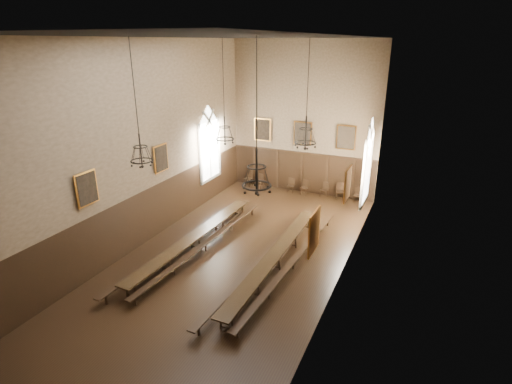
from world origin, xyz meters
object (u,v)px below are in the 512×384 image
Objects in this scene: table_right at (275,261)px; chair_4 at (304,190)px; bench_right_inner at (264,259)px; chandelier_back_left at (225,133)px; chair_3 at (291,188)px; bench_left_inner at (206,245)px; chair_0 at (248,181)px; bench_right_outer at (293,263)px; chandelier_front_right at (257,177)px; chair_5 at (324,193)px; bench_left_outer at (184,241)px; chair_1 at (260,184)px; table_left at (196,242)px; chair_7 at (357,198)px; chair_6 at (340,194)px; chandelier_back_right at (306,137)px; chandelier_front_left at (141,153)px.

chair_4 is at bearing 99.83° from table_right.
bench_right_inner is 2.22× the size of chandelier_back_left.
bench_left_inner is at bearing -99.36° from chair_3.
table_right is at bearing -49.81° from chair_0.
bench_right_outer is 5.46m from chandelier_front_right.
chandelier_front_right is at bearing -70.21° from chair_5.
chair_4 reaches higher than bench_left_inner.
chair_1 is (-0.01, 8.66, -0.02)m from bench_left_outer.
chair_7 is (5.56, 8.68, -0.08)m from table_left.
chair_0 is 1.00× the size of chair_6.
chair_1 is at bearing 90.05° from bench_left_outer.
chandelier_back_left is (-1.44, -5.70, 4.50)m from chair_3.
chair_3 is 0.20× the size of chandelier_back_right.
chair_4 is at bearing 104.83° from bench_right_outer.
bench_right_outer is 6.96m from chandelier_back_left.
bench_right_outer is 10.98× the size of chair_5.
chair_0 is (-0.86, 8.73, 0.01)m from bench_left_outer.
table_right is 6.61m from chandelier_back_left.
chair_1 reaches higher than table_left.
bench_left_outer is 1.11m from bench_left_inner.
bench_left_inner is at bearing 76.09° from chandelier_front_left.
chandelier_back_right is (0.23, 2.80, 4.66)m from table_right.
chair_3 is (-1.89, 8.69, -0.03)m from bench_right_inner.
table_left is at bearing -176.79° from bench_left_inner.
chair_6 reaches higher than table_right.
chair_3 is (1.45, 8.67, -0.09)m from table_left.
chandelier_back_left reaches higher than chair_0.
table_left is 4.59m from bench_right_outer.
bench_right_outer is at bearing 24.04° from table_right.
bench_left_inner is (-3.37, 0.13, -0.08)m from table_right.
chair_5 reaches higher than table_left.
chair_1 is at bearing 121.81° from bench_right_outer.
chair_7 is (1.99, -0.04, -0.00)m from chair_5.
bench_left_outer is 11.26× the size of chair_7.
chair_1 is 5.15m from chair_6.
bench_right_inner is 8.75m from chair_5.
chair_4 is (-1.51, 8.72, -0.08)m from table_right.
chair_7 reaches higher than bench_right_inner.
table_right is at bearing -155.96° from bench_right_outer.
bench_right_inner is at bearing -116.56° from chair_6.
chair_3 is 4.11m from chair_7.
chair_6 is (6.00, 0.05, -0.00)m from chair_0.
bench_right_inner is at bearing 171.47° from table_right.
table_right is 9.01× the size of chair_0.
chair_7 is at bearing 59.67° from bench_left_inner.
bench_left_inner is 5.39m from chandelier_back_left.
bench_left_outer is 11.21× the size of chair_5.
chair_5 is at bearing 64.60° from bench_left_outer.
chandelier_front_left is at bearing -142.02° from bench_right_inner.
chandelier_front_left reaches higher than bench_left_outer.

